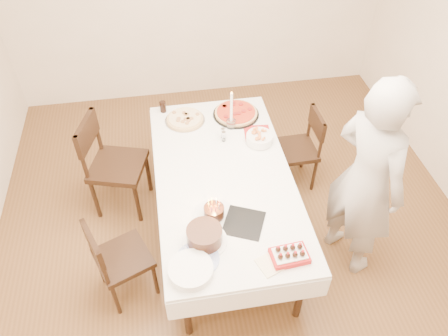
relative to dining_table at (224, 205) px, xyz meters
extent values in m
plane|color=brown|center=(0.09, -0.11, -0.38)|extent=(5.00, 5.00, 0.00)
cube|color=silver|center=(0.00, 0.00, 0.00)|extent=(1.92, 2.42, 0.75)
imported|color=#A7A29E|center=(1.05, -0.42, 0.56)|extent=(0.68, 0.81, 1.88)
cylinder|color=beige|center=(-0.25, 0.80, 0.40)|extent=(0.51, 0.51, 0.04)
cylinder|color=red|center=(0.26, 0.81, 0.40)|extent=(0.59, 0.59, 0.04)
cube|color=#B21E1E|center=(0.40, 0.50, 0.38)|extent=(0.26, 0.26, 0.01)
cylinder|color=white|center=(0.39, 0.38, 0.42)|extent=(0.31, 0.31, 0.08)
cylinder|color=white|center=(0.18, 0.64, 0.58)|extent=(0.12, 0.12, 0.41)
cylinder|color=black|center=(-0.44, 0.99, 0.43)|extent=(0.07, 0.07, 0.11)
cylinder|color=#371B0D|center=(-0.25, -0.63, 0.44)|extent=(0.41, 0.41, 0.13)
cube|color=black|center=(0.07, -0.52, 0.38)|extent=(0.38, 0.38, 0.01)
cylinder|color=#3B1F10|center=(-0.15, -0.41, 0.46)|extent=(0.19, 0.19, 0.15)
cube|color=beige|center=(0.22, -0.89, 0.38)|extent=(0.30, 0.25, 0.02)
cylinder|color=white|center=(-0.38, -0.88, 0.41)|extent=(0.39, 0.39, 0.06)
cylinder|color=white|center=(-0.32, -0.78, 0.38)|extent=(0.34, 0.34, 0.01)
camera|label=1|loc=(-0.43, -2.54, 3.00)|focal=35.00mm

